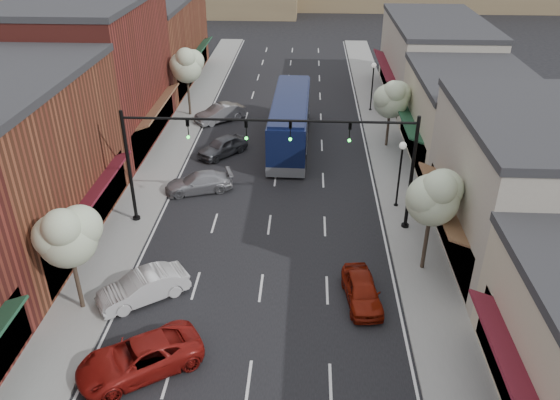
# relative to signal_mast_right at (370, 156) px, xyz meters

# --- Properties ---
(ground) EXTENTS (160.00, 160.00, 0.00)m
(ground) POSITION_rel_signal_mast_right_xyz_m (-5.62, -8.00, -4.62)
(ground) COLOR black
(ground) RESTS_ON ground
(sidewalk_left) EXTENTS (2.80, 73.00, 0.15)m
(sidewalk_left) POSITION_rel_signal_mast_right_xyz_m (-14.02, 10.50, -4.55)
(sidewalk_left) COLOR gray
(sidewalk_left) RESTS_ON ground
(sidewalk_right) EXTENTS (2.80, 73.00, 0.15)m
(sidewalk_right) POSITION_rel_signal_mast_right_xyz_m (2.78, 10.50, -4.55)
(sidewalk_right) COLOR gray
(sidewalk_right) RESTS_ON ground
(curb_left) EXTENTS (0.25, 73.00, 0.17)m
(curb_left) POSITION_rel_signal_mast_right_xyz_m (-12.62, 10.50, -4.55)
(curb_left) COLOR gray
(curb_left) RESTS_ON ground
(curb_right) EXTENTS (0.25, 73.00, 0.17)m
(curb_right) POSITION_rel_signal_mast_right_xyz_m (1.38, 10.50, -4.55)
(curb_right) COLOR gray
(curb_right) RESTS_ON ground
(bldg_left_midnear) EXTENTS (10.14, 14.10, 9.40)m
(bldg_left_midnear) POSITION_rel_signal_mast_right_xyz_m (-19.85, -2.00, 0.03)
(bldg_left_midnear) COLOR brown
(bldg_left_midnear) RESTS_ON ground
(bldg_left_midfar) EXTENTS (10.14, 14.10, 10.90)m
(bldg_left_midfar) POSITION_rel_signal_mast_right_xyz_m (-19.86, 12.00, 0.78)
(bldg_left_midfar) COLOR maroon
(bldg_left_midfar) RESTS_ON ground
(bldg_left_far) EXTENTS (10.14, 18.10, 8.40)m
(bldg_left_far) POSITION_rel_signal_mast_right_xyz_m (-19.84, 28.00, -0.46)
(bldg_left_far) COLOR brown
(bldg_left_far) RESTS_ON ground
(bldg_right_midnear) EXTENTS (9.14, 12.10, 7.90)m
(bldg_right_midnear) POSITION_rel_signal_mast_right_xyz_m (8.10, -2.00, -0.72)
(bldg_right_midnear) COLOR #A8A090
(bldg_right_midnear) RESTS_ON ground
(bldg_right_midfar) EXTENTS (9.14, 12.10, 6.40)m
(bldg_right_midfar) POSITION_rel_signal_mast_right_xyz_m (8.08, 10.00, -1.46)
(bldg_right_midfar) COLOR #B9AF93
(bldg_right_midfar) RESTS_ON ground
(bldg_right_far) EXTENTS (9.14, 16.10, 7.40)m
(bldg_right_far) POSITION_rel_signal_mast_right_xyz_m (8.09, 24.00, -0.96)
(bldg_right_far) COLOR #A8A090
(bldg_right_far) RESTS_ON ground
(signal_mast_right) EXTENTS (8.22, 0.46, 7.00)m
(signal_mast_right) POSITION_rel_signal_mast_right_xyz_m (0.00, 0.00, 0.00)
(signal_mast_right) COLOR black
(signal_mast_right) RESTS_ON ground
(signal_mast_left) EXTENTS (8.22, 0.46, 7.00)m
(signal_mast_left) POSITION_rel_signal_mast_right_xyz_m (-11.24, 0.00, 0.00)
(signal_mast_left) COLOR black
(signal_mast_left) RESTS_ON ground
(tree_right_near) EXTENTS (2.85, 2.65, 5.95)m
(tree_right_near) POSITION_rel_signal_mast_right_xyz_m (2.73, -4.05, -0.17)
(tree_right_near) COLOR #47382B
(tree_right_near) RESTS_ON ground
(tree_right_far) EXTENTS (2.85, 2.65, 5.43)m
(tree_right_far) POSITION_rel_signal_mast_right_xyz_m (2.73, 11.95, -0.63)
(tree_right_far) COLOR #47382B
(tree_right_far) RESTS_ON ground
(tree_left_near) EXTENTS (2.85, 2.65, 5.69)m
(tree_left_near) POSITION_rel_signal_mast_right_xyz_m (-13.87, -8.05, -0.40)
(tree_left_near) COLOR #47382B
(tree_left_near) RESTS_ON ground
(tree_left_far) EXTENTS (2.85, 2.65, 6.13)m
(tree_left_far) POSITION_rel_signal_mast_right_xyz_m (-13.87, 17.95, -0.02)
(tree_left_far) COLOR #47382B
(tree_left_far) RESTS_ON ground
(lamp_post_near) EXTENTS (0.44, 0.44, 4.44)m
(lamp_post_near) POSITION_rel_signal_mast_right_xyz_m (2.18, 2.50, -1.62)
(lamp_post_near) COLOR black
(lamp_post_near) RESTS_ON ground
(lamp_post_far) EXTENTS (0.44, 0.44, 4.44)m
(lamp_post_far) POSITION_rel_signal_mast_right_xyz_m (2.18, 20.00, -1.62)
(lamp_post_far) COLOR black
(lamp_post_far) RESTS_ON ground
(coach_bus) EXTENTS (2.96, 12.48, 3.80)m
(coach_bus) POSITION_rel_signal_mast_right_xyz_m (-4.82, 12.07, -2.65)
(coach_bus) COLOR #0E1538
(coach_bus) RESTS_ON ground
(red_hatchback) EXTENTS (2.02, 4.02, 1.32)m
(red_hatchback) POSITION_rel_signal_mast_right_xyz_m (-0.70, -6.76, -3.96)
(red_hatchback) COLOR maroon
(red_hatchback) RESTS_ON ground
(parked_car_a) EXTENTS (5.54, 4.71, 1.41)m
(parked_car_a) POSITION_rel_signal_mast_right_xyz_m (-10.11, -11.64, -3.92)
(parked_car_a) COLOR maroon
(parked_car_a) RESTS_ON ground
(parked_car_b) EXTENTS (4.42, 3.77, 1.43)m
(parked_car_b) POSITION_rel_signal_mast_right_xyz_m (-11.20, -7.14, -3.91)
(parked_car_b) COLOR silver
(parked_car_b) RESTS_ON ground
(parked_car_c) EXTENTS (4.77, 3.05, 1.29)m
(parked_car_c) POSITION_rel_signal_mast_right_xyz_m (-10.55, 3.98, -3.98)
(parked_car_c) COLOR #9D9DA2
(parked_car_c) RESTS_ON ground
(parked_car_d) EXTENTS (3.93, 4.24, 1.41)m
(parked_car_d) POSITION_rel_signal_mast_right_xyz_m (-9.83, 9.83, -3.92)
(parked_car_d) COLOR #4E5055
(parked_car_d) RESTS_ON ground
(parked_car_e) EXTENTS (4.40, 4.01, 1.46)m
(parked_car_e) POSITION_rel_signal_mast_right_xyz_m (-11.04, 16.80, -3.89)
(parked_car_e) COLOR #96979B
(parked_car_e) RESTS_ON ground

